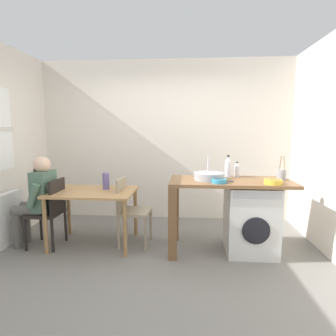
{
  "coord_description": "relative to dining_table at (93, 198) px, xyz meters",
  "views": [
    {
      "loc": [
        0.41,
        -2.92,
        1.53
      ],
      "look_at": [
        0.15,
        0.45,
        1.06
      ],
      "focal_mm": 28.9,
      "sensor_mm": 36.0,
      "label": 1
    }
  ],
  "objects": [
    {
      "name": "tap",
      "position": [
        1.52,
        0.12,
        0.42
      ],
      "size": [
        0.02,
        0.02,
        0.28
      ],
      "primitive_type": "cylinder",
      "color": "#B2B2B7",
      "rests_on": "kitchen_counter"
    },
    {
      "name": "washing_machine",
      "position": [
        2.04,
        -0.06,
        -0.21
      ],
      "size": [
        0.6,
        0.61,
        0.86
      ],
      "color": "silver",
      "rests_on": "ground_plane"
    },
    {
      "name": "mixing_bowl",
      "position": [
        1.62,
        -0.26,
        0.3
      ],
      "size": [
        0.18,
        0.18,
        0.05
      ],
      "color": "teal",
      "rests_on": "kitchen_counter"
    },
    {
      "name": "chair_opposite",
      "position": [
        0.48,
        0.05,
        -0.14
      ],
      "size": [
        0.42,
        0.42,
        0.9
      ],
      "rotation": [
        0.0,
        0.0,
        -1.62
      ],
      "color": "gray",
      "rests_on": "ground_plane"
    },
    {
      "name": "wall_back",
      "position": [
        0.85,
        1.26,
        0.71
      ],
      "size": [
        4.6,
        0.1,
        2.7
      ],
      "primitive_type": "cube",
      "color": "silver",
      "rests_on": "ground_plane"
    },
    {
      "name": "ground_plane",
      "position": [
        0.85,
        -0.49,
        -0.64
      ],
      "size": [
        5.46,
        5.46,
        0.0
      ],
      "primitive_type": "plane",
      "color": "slate"
    },
    {
      "name": "dining_table",
      "position": [
        0.0,
        0.0,
        0.0
      ],
      "size": [
        1.1,
        0.76,
        0.74
      ],
      "color": "tan",
      "rests_on": "ground_plane"
    },
    {
      "name": "radiator",
      "position": [
        -1.17,
        -0.19,
        -0.29
      ],
      "size": [
        0.1,
        0.8,
        0.7
      ],
      "primitive_type": "cube",
      "color": "white",
      "rests_on": "ground_plane"
    },
    {
      "name": "colander",
      "position": [
        2.23,
        -0.28,
        0.31
      ],
      "size": [
        0.2,
        0.2,
        0.06
      ],
      "color": "gold",
      "rests_on": "kitchen_counter"
    },
    {
      "name": "bottle_tall_green",
      "position": [
        1.77,
        0.13,
        0.41
      ],
      "size": [
        0.08,
        0.08,
        0.29
      ],
      "color": "silver",
      "rests_on": "kitchen_counter"
    },
    {
      "name": "utensil_crock",
      "position": [
        2.41,
        -0.01,
        0.35
      ],
      "size": [
        0.11,
        0.11,
        0.3
      ],
      "color": "gray",
      "rests_on": "kitchen_counter"
    },
    {
      "name": "scissors",
      "position": [
        1.73,
        -0.16,
        0.28
      ],
      "size": [
        0.15,
        0.06,
        0.01
      ],
      "color": "#B2B2B7",
      "rests_on": "kitchen_counter"
    },
    {
      "name": "chair_person_seat",
      "position": [
        -0.55,
        -0.1,
        -0.14
      ],
      "size": [
        0.4,
        0.4,
        0.9
      ],
      "rotation": [
        0.0,
        0.0,
        1.56
      ],
      "color": "black",
      "rests_on": "ground_plane"
    },
    {
      "name": "sink_basin",
      "position": [
        1.52,
        -0.06,
        0.32
      ],
      "size": [
        0.38,
        0.38,
        0.09
      ],
      "primitive_type": "cylinder",
      "color": "#9EA0A5",
      "rests_on": "kitchen_counter"
    },
    {
      "name": "bottle_squat_brown",
      "position": [
        1.9,
        0.2,
        0.37
      ],
      "size": [
        0.07,
        0.07,
        0.2
      ],
      "color": "silver",
      "rests_on": "kitchen_counter"
    },
    {
      "name": "kitchen_counter",
      "position": [
        1.57,
        -0.06,
        0.12
      ],
      "size": [
        1.5,
        0.68,
        0.92
      ],
      "color": "brown",
      "rests_on": "ground_plane"
    },
    {
      "name": "seated_person",
      "position": [
        -0.71,
        -0.1,
        0.03
      ],
      "size": [
        0.5,
        0.51,
        1.2
      ],
      "rotation": [
        0.0,
        0.0,
        1.56
      ],
      "color": "#595651",
      "rests_on": "ground_plane"
    },
    {
      "name": "vase",
      "position": [
        0.15,
        0.1,
        0.21
      ],
      "size": [
        0.09,
        0.09,
        0.23
      ],
      "primitive_type": "cylinder",
      "color": "slate",
      "rests_on": "dining_table"
    }
  ]
}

